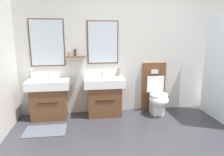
{
  "coord_description": "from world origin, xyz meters",
  "views": [
    {
      "loc": [
        -1.12,
        -2.28,
        1.62
      ],
      "look_at": [
        -0.6,
        1.51,
        0.76
      ],
      "focal_mm": 33.34,
      "sensor_mm": 36.0,
      "label": 1
    }
  ],
  "objects_px": {
    "soap_dispenser": "(119,72)",
    "vanity_sink_left": "(49,98)",
    "toilet": "(156,94)",
    "toothbrush_cup": "(32,76)",
    "vanity_sink_right": "(104,95)"
  },
  "relations": [
    {
      "from": "toilet",
      "to": "toothbrush_cup",
      "type": "xyz_separation_m",
      "value": [
        -2.41,
        0.16,
        0.42
      ]
    },
    {
      "from": "vanity_sink_left",
      "to": "toothbrush_cup",
      "type": "height_order",
      "value": "toothbrush_cup"
    },
    {
      "from": "vanity_sink_right",
      "to": "toothbrush_cup",
      "type": "bearing_deg",
      "value": 173.69
    },
    {
      "from": "toothbrush_cup",
      "to": "vanity_sink_right",
      "type": "bearing_deg",
      "value": -6.31
    },
    {
      "from": "vanity_sink_right",
      "to": "toilet",
      "type": "distance_m",
      "value": 1.05
    },
    {
      "from": "toilet",
      "to": "vanity_sink_left",
      "type": "bearing_deg",
      "value": 179.7
    },
    {
      "from": "vanity_sink_right",
      "to": "toothbrush_cup",
      "type": "height_order",
      "value": "toothbrush_cup"
    },
    {
      "from": "vanity_sink_right",
      "to": "soap_dispenser",
      "type": "distance_m",
      "value": 0.56
    },
    {
      "from": "soap_dispenser",
      "to": "vanity_sink_left",
      "type": "bearing_deg",
      "value": -173.32
    },
    {
      "from": "vanity_sink_right",
      "to": "soap_dispenser",
      "type": "xyz_separation_m",
      "value": [
        0.32,
        0.16,
        0.43
      ]
    },
    {
      "from": "vanity_sink_left",
      "to": "soap_dispenser",
      "type": "height_order",
      "value": "soap_dispenser"
    },
    {
      "from": "toilet",
      "to": "vanity_sink_right",
      "type": "bearing_deg",
      "value": 179.39
    },
    {
      "from": "toilet",
      "to": "soap_dispenser",
      "type": "distance_m",
      "value": 0.88
    },
    {
      "from": "toothbrush_cup",
      "to": "toilet",
      "type": "bearing_deg",
      "value": -3.83
    },
    {
      "from": "vanity_sink_right",
      "to": "toilet",
      "type": "bearing_deg",
      "value": -0.61
    }
  ]
}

